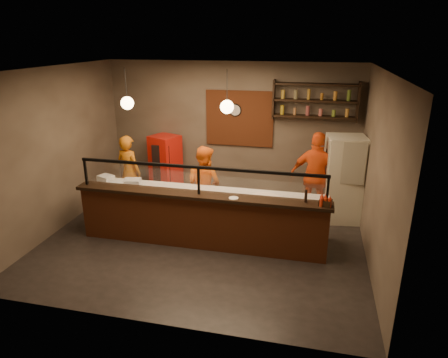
% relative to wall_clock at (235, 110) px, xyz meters
% --- Properties ---
extents(floor, '(6.00, 6.00, 0.00)m').
position_rel_wall_clock_xyz_m(floor, '(-0.10, -2.46, -2.10)').
color(floor, black).
rests_on(floor, ground).
extents(ceiling, '(6.00, 6.00, 0.00)m').
position_rel_wall_clock_xyz_m(ceiling, '(-0.10, -2.46, 1.10)').
color(ceiling, '#382F2B').
rests_on(ceiling, wall_back).
extents(wall_back, '(6.00, 0.00, 6.00)m').
position_rel_wall_clock_xyz_m(wall_back, '(-0.10, 0.04, -0.50)').
color(wall_back, '#706152').
rests_on(wall_back, floor).
extents(wall_left, '(0.00, 5.00, 5.00)m').
position_rel_wall_clock_xyz_m(wall_left, '(-3.10, -2.46, -0.50)').
color(wall_left, '#706152').
rests_on(wall_left, floor).
extents(wall_right, '(0.00, 5.00, 5.00)m').
position_rel_wall_clock_xyz_m(wall_right, '(2.90, -2.46, -0.50)').
color(wall_right, '#706152').
rests_on(wall_right, floor).
extents(wall_front, '(6.00, 0.00, 6.00)m').
position_rel_wall_clock_xyz_m(wall_front, '(-0.10, -4.96, -0.50)').
color(wall_front, '#706152').
rests_on(wall_front, floor).
extents(brick_patch, '(1.60, 0.04, 1.30)m').
position_rel_wall_clock_xyz_m(brick_patch, '(0.10, 0.01, -0.20)').
color(brick_patch, brown).
rests_on(brick_patch, wall_back).
extents(service_counter, '(4.60, 0.25, 1.00)m').
position_rel_wall_clock_xyz_m(service_counter, '(-0.10, -2.76, -1.60)').
color(service_counter, brown).
rests_on(service_counter, floor).
extents(counter_ledge, '(4.70, 0.37, 0.06)m').
position_rel_wall_clock_xyz_m(counter_ledge, '(-0.10, -2.76, -1.07)').
color(counter_ledge, black).
rests_on(counter_ledge, service_counter).
extents(worktop_cabinet, '(4.60, 0.75, 0.85)m').
position_rel_wall_clock_xyz_m(worktop_cabinet, '(-0.10, -2.26, -1.68)').
color(worktop_cabinet, gray).
rests_on(worktop_cabinet, floor).
extents(worktop, '(4.60, 0.75, 0.05)m').
position_rel_wall_clock_xyz_m(worktop, '(-0.10, -2.26, -1.23)').
color(worktop, silver).
rests_on(worktop, worktop_cabinet).
extents(sneeze_guard, '(4.50, 0.05, 0.52)m').
position_rel_wall_clock_xyz_m(sneeze_guard, '(-0.10, -2.76, -0.73)').
color(sneeze_guard, white).
rests_on(sneeze_guard, counter_ledge).
extents(wall_shelving, '(1.84, 0.28, 0.85)m').
position_rel_wall_clock_xyz_m(wall_shelving, '(1.80, -0.14, 0.30)').
color(wall_shelving, black).
rests_on(wall_shelving, wall_back).
extents(wall_clock, '(0.30, 0.04, 0.30)m').
position_rel_wall_clock_xyz_m(wall_clock, '(0.00, 0.00, 0.00)').
color(wall_clock, black).
rests_on(wall_clock, wall_back).
extents(pendant_left, '(0.24, 0.24, 0.77)m').
position_rel_wall_clock_xyz_m(pendant_left, '(-1.60, -2.26, 0.45)').
color(pendant_left, black).
rests_on(pendant_left, ceiling).
extents(pendant_right, '(0.24, 0.24, 0.77)m').
position_rel_wall_clock_xyz_m(pendant_right, '(0.30, -2.26, 0.45)').
color(pendant_right, black).
rests_on(pendant_right, ceiling).
extents(cook_left, '(0.71, 0.57, 1.69)m').
position_rel_wall_clock_xyz_m(cook_left, '(-2.15, -1.34, -1.25)').
color(cook_left, '#C66A12').
rests_on(cook_left, floor).
extents(cook_mid, '(0.98, 0.89, 1.64)m').
position_rel_wall_clock_xyz_m(cook_mid, '(-0.31, -1.65, -1.28)').
color(cook_mid, orange).
rests_on(cook_mid, floor).
extents(cook_right, '(1.20, 0.73, 1.90)m').
position_rel_wall_clock_xyz_m(cook_right, '(1.95, -1.03, -1.15)').
color(cook_right, '#ED5116').
rests_on(cook_right, floor).
extents(fridge, '(0.85, 0.80, 1.82)m').
position_rel_wall_clock_xyz_m(fridge, '(2.50, -0.93, -1.19)').
color(fridge, beige).
rests_on(fridge, floor).
extents(red_cooler, '(0.80, 0.78, 1.47)m').
position_rel_wall_clock_xyz_m(red_cooler, '(-1.67, -0.31, -1.37)').
color(red_cooler, red).
rests_on(red_cooler, floor).
extents(pizza_dough, '(0.66, 0.66, 0.01)m').
position_rel_wall_clock_xyz_m(pizza_dough, '(1.03, -2.31, -1.19)').
color(pizza_dough, white).
rests_on(pizza_dough, worktop).
extents(prep_tub_a, '(0.36, 0.32, 0.15)m').
position_rel_wall_clock_xyz_m(prep_tub_a, '(-2.25, -2.18, -1.13)').
color(prep_tub_a, white).
rests_on(prep_tub_a, worktop).
extents(prep_tub_b, '(0.37, 0.32, 0.16)m').
position_rel_wall_clock_xyz_m(prep_tub_b, '(-1.61, -2.31, -1.12)').
color(prep_tub_b, silver).
rests_on(prep_tub_b, worktop).
extents(prep_tub_c, '(0.38, 0.35, 0.15)m').
position_rel_wall_clock_xyz_m(prep_tub_c, '(-1.87, -2.50, -1.12)').
color(prep_tub_c, white).
rests_on(prep_tub_c, worktop).
extents(rolling_pin, '(0.28, 0.24, 0.05)m').
position_rel_wall_clock_xyz_m(rolling_pin, '(-1.96, -2.09, -1.17)').
color(rolling_pin, gold).
rests_on(rolling_pin, worktop).
extents(condiment_caddy, '(0.23, 0.20, 0.11)m').
position_rel_wall_clock_xyz_m(condiment_caddy, '(2.10, -2.80, -0.99)').
color(condiment_caddy, black).
rests_on(condiment_caddy, counter_ledge).
extents(pepper_mill, '(0.06, 0.06, 0.22)m').
position_rel_wall_clock_xyz_m(pepper_mill, '(1.77, -2.71, -0.93)').
color(pepper_mill, black).
rests_on(pepper_mill, counter_ledge).
extents(small_plate, '(0.19, 0.19, 0.01)m').
position_rel_wall_clock_xyz_m(small_plate, '(0.55, -2.83, -1.03)').
color(small_plate, silver).
rests_on(small_plate, counter_ledge).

